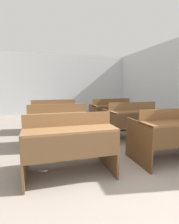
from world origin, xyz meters
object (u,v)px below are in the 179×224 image
object	(u,v)px
bench_front_right	(171,133)
wastepaper_bin	(147,115)
bench_third_left	(54,114)
bench_second_left	(58,124)
bench_second_right	(133,120)
bench_front_left	(69,142)
bench_third_right	(112,112)

from	to	relation	value
bench_front_right	wastepaper_bin	size ratio (longest dim) A/B	3.33
bench_third_left	wastepaper_bin	size ratio (longest dim) A/B	3.33
bench_second_left	bench_second_right	world-z (taller)	same
bench_front_right	bench_second_right	bearing A→B (deg)	89.86
bench_front_right	bench_third_left	size ratio (longest dim) A/B	1.00
bench_front_left	bench_third_left	distance (m)	2.62
bench_second_right	wastepaper_bin	world-z (taller)	bench_second_right
bench_front_left	bench_second_right	bearing A→B (deg)	36.77
bench_front_right	bench_second_left	distance (m)	2.18
bench_front_right	bench_second_right	size ratio (longest dim) A/B	1.00
bench_front_left	bench_front_right	bearing A→B (deg)	0.40
bench_second_left	bench_third_left	xyz separation A→B (m)	(0.02, 1.31, 0.00)
bench_second_left	wastepaper_bin	xyz separation A→B (m)	(3.58, 2.11, -0.29)
bench_third_right	bench_second_left	bearing A→B (deg)	-144.30
bench_third_left	wastepaper_bin	distance (m)	3.66
bench_front_right	bench_second_right	world-z (taller)	same
bench_front_left	wastepaper_bin	xyz separation A→B (m)	(3.56, 3.43, -0.29)
bench_front_left	bench_third_left	xyz separation A→B (m)	(-0.00, 2.62, 0.00)
bench_front_left	bench_third_left	bearing A→B (deg)	90.04
bench_front_left	bench_second_right	distance (m)	2.16
bench_front_left	bench_second_left	bearing A→B (deg)	91.13
bench_second_left	bench_front_right	bearing A→B (deg)	-36.55
bench_second_right	bench_second_left	bearing A→B (deg)	179.38
bench_second_right	bench_third_left	distance (m)	2.18
bench_front_left	bench_third_right	size ratio (longest dim) A/B	1.00
bench_third_right	wastepaper_bin	world-z (taller)	bench_third_right
bench_third_right	bench_front_right	bearing A→B (deg)	-90.30
bench_front_left	bench_third_right	distance (m)	3.11
bench_front_left	bench_second_right	size ratio (longest dim) A/B	1.00
bench_second_right	bench_front_left	bearing A→B (deg)	-143.23
bench_second_left	wastepaper_bin	world-z (taller)	bench_second_left
bench_front_left	bench_third_right	bearing A→B (deg)	56.00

